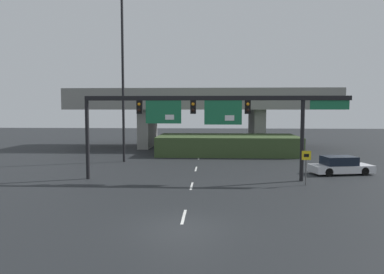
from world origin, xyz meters
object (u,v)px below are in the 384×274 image
(speed_limit_sign, at_px, (306,162))
(parked_sedan_near_right, at_px, (340,166))
(highway_light_pole_near, at_px, (123,73))
(signal_gantry, at_px, (208,111))

(speed_limit_sign, height_order, parked_sedan_near_right, speed_limit_sign)
(highway_light_pole_near, height_order, parked_sedan_near_right, highway_light_pole_near)
(speed_limit_sign, xyz_separation_m, parked_sedan_near_right, (3.79, 4.53, -0.90))
(highway_light_pole_near, relative_size, parked_sedan_near_right, 3.26)
(signal_gantry, distance_m, speed_limit_sign, 7.51)
(highway_light_pole_near, xyz_separation_m, parked_sedan_near_right, (18.49, -5.82, -7.85))
(speed_limit_sign, bearing_deg, signal_gantry, 166.99)
(speed_limit_sign, distance_m, parked_sedan_near_right, 5.97)
(highway_light_pole_near, bearing_deg, speed_limit_sign, -35.15)
(parked_sedan_near_right, bearing_deg, highway_light_pole_near, 151.85)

